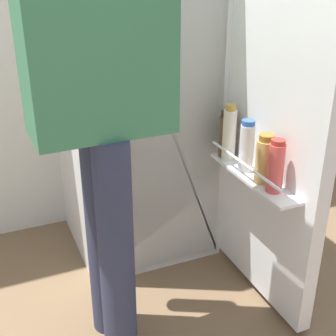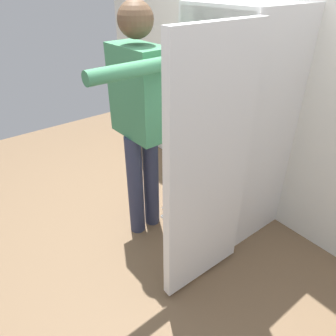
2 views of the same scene
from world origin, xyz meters
The scene contains 3 objects.
ground_plane centered at (0.00, 0.00, 0.00)m, with size 5.55×5.55×0.00m, color brown.
refrigerator centered at (0.03, 0.49, 0.83)m, with size 0.69×1.21×1.66m.
person centered at (-0.31, -0.07, 1.01)m, with size 0.55×0.74×1.68m.
Camera 1 is at (-0.66, -1.40, 1.35)m, focal length 49.77 mm.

